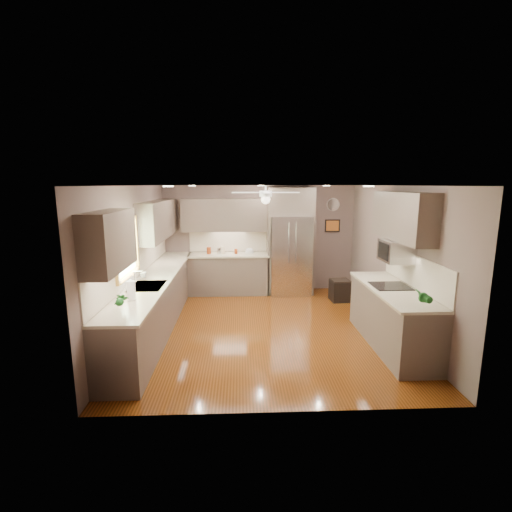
{
  "coord_description": "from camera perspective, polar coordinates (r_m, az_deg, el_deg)",
  "views": [
    {
      "loc": [
        -0.45,
        -6.24,
        2.52
      ],
      "look_at": [
        -0.16,
        0.6,
        1.19
      ],
      "focal_mm": 26.0,
      "sensor_mm": 36.0,
      "label": 1
    }
  ],
  "objects": [
    {
      "name": "wall_right",
      "position": [
        6.92,
        20.56,
        -0.32
      ],
      "size": [
        0.0,
        5.0,
        5.0
      ],
      "primitive_type": "plane",
      "rotation": [
        1.57,
        0.0,
        -1.57
      ],
      "color": "#6B5851",
      "rests_on": "ground"
    },
    {
      "name": "stool",
      "position": [
        8.36,
        12.8,
        -5.15
      ],
      "size": [
        0.42,
        0.42,
        0.48
      ],
      "color": "black",
      "rests_on": "ground"
    },
    {
      "name": "soap_bottle",
      "position": [
        6.54,
        -16.89,
        -2.72
      ],
      "size": [
        0.09,
        0.09,
        0.17
      ],
      "primitive_type": "imported",
      "rotation": [
        0.0,
        0.0,
        0.14
      ],
      "color": "white",
      "rests_on": "left_run"
    },
    {
      "name": "left_run",
      "position": [
        6.88,
        -15.09,
        -6.65
      ],
      "size": [
        0.65,
        4.7,
        1.45
      ],
      "color": "brown",
      "rests_on": "ground"
    },
    {
      "name": "canister_c",
      "position": [
        8.6,
        -5.17,
        0.94
      ],
      "size": [
        0.12,
        0.12,
        0.17
      ],
      "primitive_type": "cylinder",
      "rotation": [
        0.0,
        0.0,
        0.14
      ],
      "color": "beige",
      "rests_on": "back_run"
    },
    {
      "name": "wall_back",
      "position": [
        8.85,
        0.49,
        2.71
      ],
      "size": [
        4.5,
        0.0,
        4.5
      ],
      "primitive_type": "plane",
      "rotation": [
        1.57,
        0.0,
        0.0
      ],
      "color": "#6B5851",
      "rests_on": "ground"
    },
    {
      "name": "uppers",
      "position": [
        6.99,
        -4.86,
        5.6
      ],
      "size": [
        4.5,
        4.7,
        0.95
      ],
      "color": "brown",
      "rests_on": "wall_left"
    },
    {
      "name": "potted_plant_right",
      "position": [
        5.27,
        24.19,
        -5.73
      ],
      "size": [
        0.2,
        0.17,
        0.31
      ],
      "primitive_type": "imported",
      "rotation": [
        0.0,
        0.0,
        0.24
      ],
      "color": "#18551B",
      "rests_on": "right_run"
    },
    {
      "name": "canister_d",
      "position": [
        8.57,
        -3.1,
        0.73
      ],
      "size": [
        0.1,
        0.1,
        0.11
      ],
      "primitive_type": "cylinder",
      "rotation": [
        0.0,
        0.0,
        0.34
      ],
      "color": "maroon",
      "rests_on": "back_run"
    },
    {
      "name": "wall_front",
      "position": [
        3.98,
        4.19,
        -7.68
      ],
      "size": [
        4.5,
        0.0,
        4.5
      ],
      "primitive_type": "plane",
      "rotation": [
        -1.57,
        0.0,
        0.0
      ],
      "color": "#6B5851",
      "rests_on": "ground"
    },
    {
      "name": "framed_print",
      "position": [
        9.05,
        11.67,
        4.58
      ],
      "size": [
        0.36,
        0.03,
        0.3
      ],
      "color": "black",
      "rests_on": "wall_back"
    },
    {
      "name": "paper_towel",
      "position": [
        5.41,
        -18.65,
        -5.05
      ],
      "size": [
        0.12,
        0.12,
        0.29
      ],
      "color": "white",
      "rests_on": "left_run"
    },
    {
      "name": "refrigerator",
      "position": [
        8.58,
        5.28,
        1.99
      ],
      "size": [
        1.06,
        0.75,
        2.45
      ],
      "color": "silver",
      "rests_on": "ground"
    },
    {
      "name": "canister_a",
      "position": [
        8.61,
        -7.27,
        0.85
      ],
      "size": [
        0.1,
        0.1,
        0.16
      ],
      "primitive_type": "cylinder",
      "rotation": [
        0.0,
        0.0,
        0.04
      ],
      "color": "maroon",
      "rests_on": "back_run"
    },
    {
      "name": "potted_plant_left",
      "position": [
        4.97,
        -20.23,
        -6.37
      ],
      "size": [
        0.18,
        0.13,
        0.31
      ],
      "primitive_type": "imported",
      "rotation": [
        0.0,
        0.0,
        0.1
      ],
      "color": "#18551B",
      "rests_on": "left_run"
    },
    {
      "name": "bowl",
      "position": [
        8.62,
        -1.0,
        0.56
      ],
      "size": [
        0.21,
        0.21,
        0.05
      ],
      "primitive_type": "imported",
      "rotation": [
        0.0,
        0.0,
        -0.12
      ],
      "color": "beige",
      "rests_on": "back_run"
    },
    {
      "name": "microwave",
      "position": [
        6.29,
        20.75,
        0.74
      ],
      "size": [
        0.43,
        0.55,
        0.34
      ],
      "color": "silver",
      "rests_on": "wall_right"
    },
    {
      "name": "window",
      "position": [
        6.09,
        -19.34,
        1.18
      ],
      "size": [
        0.05,
        1.12,
        0.92
      ],
      "color": "#BFF2B2",
      "rests_on": "wall_left"
    },
    {
      "name": "wall_clock",
      "position": [
        9.01,
        11.79,
        7.75
      ],
      "size": [
        0.3,
        0.03,
        0.3
      ],
      "color": "white",
      "rests_on": "wall_back"
    },
    {
      "name": "wall_left",
      "position": [
        6.62,
        -18.19,
        -0.65
      ],
      "size": [
        0.0,
        5.0,
        5.0
      ],
      "primitive_type": "plane",
      "rotation": [
        1.57,
        0.0,
        1.57
      ],
      "color": "#6B5851",
      "rests_on": "ground"
    },
    {
      "name": "floor",
      "position": [
        6.75,
        1.57,
        -10.97
      ],
      "size": [
        5.0,
        5.0,
        0.0
      ],
      "primitive_type": "plane",
      "color": "#442209",
      "rests_on": "ground"
    },
    {
      "name": "right_run",
      "position": [
        6.28,
        20.2,
        -8.65
      ],
      "size": [
        0.7,
        2.2,
        1.45
      ],
      "color": "brown",
      "rests_on": "ground"
    },
    {
      "name": "canister_b",
      "position": [
        8.57,
        -5.67,
        0.77
      ],
      "size": [
        0.12,
        0.12,
        0.14
      ],
      "primitive_type": "cylinder",
      "rotation": [
        0.0,
        0.0,
        -0.42
      ],
      "color": "silver",
      "rests_on": "back_run"
    },
    {
      "name": "ceiling_fan",
      "position": [
        6.56,
        1.49,
        9.32
      ],
      "size": [
        1.18,
        1.18,
        0.32
      ],
      "color": "white",
      "rests_on": "ceiling"
    },
    {
      "name": "back_run",
      "position": [
        8.69,
        -4.2,
        -2.61
      ],
      "size": [
        1.85,
        0.65,
        1.45
      ],
      "color": "brown",
      "rests_on": "ground"
    },
    {
      "name": "sink",
      "position": [
        6.15,
        -16.38,
        -4.7
      ],
      "size": [
        0.5,
        0.7,
        0.32
      ],
      "color": "silver",
      "rests_on": "left_run"
    },
    {
      "name": "recessed_lights",
      "position": [
        6.65,
        1.09,
        10.74
      ],
      "size": [
        2.84,
        3.14,
        0.01
      ],
      "color": "white",
      "rests_on": "ceiling"
    },
    {
      "name": "ceiling",
      "position": [
        6.26,
        1.69,
        10.78
      ],
      "size": [
        5.0,
        5.0,
        0.0
      ],
      "primitive_type": "plane",
      "rotation": [
        3.14,
        0.0,
        0.0
      ],
      "color": "white",
      "rests_on": "ground"
    }
  ]
}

